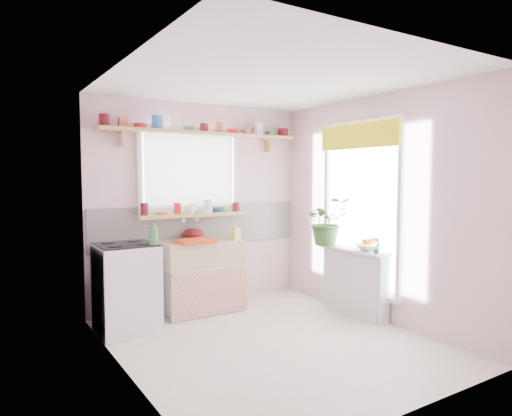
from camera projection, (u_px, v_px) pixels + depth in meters
room at (277, 196)px, 5.41m from camera, size 3.20×3.20×3.20m
sink_unit at (200, 275)px, 5.41m from camera, size 0.95×0.65×1.11m
cooker at (126, 287)px, 4.70m from camera, size 0.58×0.58×0.93m
radiator_ledge at (355, 281)px, 5.26m from camera, size 0.22×0.95×0.78m
windowsill at (193, 215)px, 5.52m from camera, size 1.40×0.22×0.04m
pine_shelf at (204, 134)px, 5.52m from camera, size 2.52×0.24×0.04m
shelf_crockery at (203, 127)px, 5.51m from camera, size 2.47×0.11×0.12m
sill_crockery at (192, 209)px, 5.51m from camera, size 1.35×0.11×0.12m
dish_tray at (195, 241)px, 5.17m from camera, size 0.42×0.32×0.04m
colander at (193, 233)px, 5.56m from camera, size 0.31×0.31×0.12m
jade_plant at (327, 221)px, 5.51m from camera, size 0.59×0.54×0.58m
fruit_bowl at (370, 247)px, 5.09m from camera, size 0.33×0.33×0.07m
herb_pot at (376, 245)px, 4.85m from camera, size 0.11×0.08×0.20m
soap_bottle_sink at (235, 231)px, 5.41m from camera, size 0.11×0.11×0.21m
sill_cup at (191, 209)px, 5.43m from camera, size 0.17×0.17×0.11m
sill_bowl at (216, 209)px, 5.75m from camera, size 0.28×0.28×0.07m
shelf_vase at (246, 129)px, 5.76m from camera, size 0.14×0.14×0.13m
cooker_bottle at (153, 232)px, 4.59m from camera, size 0.11×0.11×0.26m
fruit at (370, 242)px, 5.10m from camera, size 0.20×0.14×0.10m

